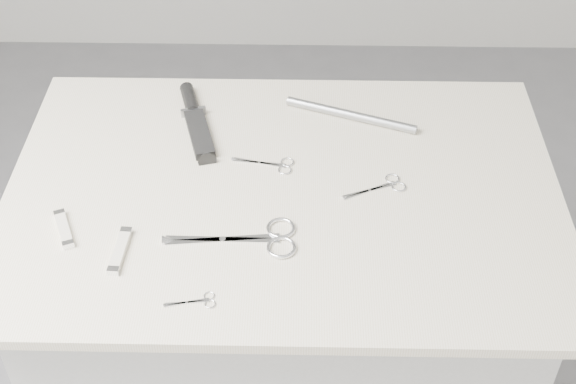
{
  "coord_description": "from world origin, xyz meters",
  "views": [
    {
      "loc": [
        0.03,
        -1.08,
        1.88
      ],
      "look_at": [
        0.01,
        -0.01,
        0.92
      ],
      "focal_mm": 50.0,
      "sensor_mm": 36.0,
      "label": 1
    }
  ],
  "objects_px": {
    "metal_rail": "(351,115)",
    "embroidery_scissors_a": "(384,186)",
    "large_shears": "(260,238)",
    "pocket_knife_b": "(64,229)",
    "plinth": "(284,349)",
    "tiny_scissors": "(197,301)",
    "embroidery_scissors_b": "(274,165)",
    "sheathed_knife": "(195,118)",
    "pocket_knife_a": "(120,250)"
  },
  "relations": [
    {
      "from": "metal_rail",
      "to": "embroidery_scissors_a",
      "type": "bearing_deg",
      "value": -75.64
    },
    {
      "from": "large_shears",
      "to": "pocket_knife_b",
      "type": "bearing_deg",
      "value": 174.98
    },
    {
      "from": "pocket_knife_b",
      "to": "plinth",
      "type": "bearing_deg",
      "value": -95.84
    },
    {
      "from": "large_shears",
      "to": "metal_rail",
      "type": "relative_size",
      "value": 0.82
    },
    {
      "from": "plinth",
      "to": "pocket_knife_b",
      "type": "xyz_separation_m",
      "value": [
        -0.37,
        -0.12,
        0.48
      ]
    },
    {
      "from": "plinth",
      "to": "tiny_scissors",
      "type": "bearing_deg",
      "value": -115.36
    },
    {
      "from": "plinth",
      "to": "tiny_scissors",
      "type": "xyz_separation_m",
      "value": [
        -0.13,
        -0.27,
        0.47
      ]
    },
    {
      "from": "embroidery_scissors_b",
      "to": "tiny_scissors",
      "type": "height_order",
      "value": "same"
    },
    {
      "from": "sheathed_knife",
      "to": "tiny_scissors",
      "type": "bearing_deg",
      "value": 170.93
    },
    {
      "from": "large_shears",
      "to": "embroidery_scissors_a",
      "type": "xyz_separation_m",
      "value": [
        0.22,
        0.14,
        -0.0
      ]
    },
    {
      "from": "embroidery_scissors_a",
      "to": "sheathed_knife",
      "type": "xyz_separation_m",
      "value": [
        -0.36,
        0.19,
        0.01
      ]
    },
    {
      "from": "embroidery_scissors_a",
      "to": "embroidery_scissors_b",
      "type": "height_order",
      "value": "same"
    },
    {
      "from": "plinth",
      "to": "sheathed_knife",
      "type": "distance_m",
      "value": 0.55
    },
    {
      "from": "plinth",
      "to": "pocket_knife_a",
      "type": "xyz_separation_m",
      "value": [
        -0.26,
        -0.16,
        0.48
      ]
    },
    {
      "from": "plinth",
      "to": "large_shears",
      "type": "distance_m",
      "value": 0.49
    },
    {
      "from": "large_shears",
      "to": "sheathed_knife",
      "type": "relative_size",
      "value": 0.95
    },
    {
      "from": "sheathed_knife",
      "to": "pocket_knife_b",
      "type": "bearing_deg",
      "value": 133.54
    },
    {
      "from": "embroidery_scissors_b",
      "to": "pocket_knife_b",
      "type": "bearing_deg",
      "value": -142.34
    },
    {
      "from": "plinth",
      "to": "pocket_knife_a",
      "type": "height_order",
      "value": "pocket_knife_a"
    },
    {
      "from": "metal_rail",
      "to": "pocket_knife_a",
      "type": "bearing_deg",
      "value": -136.1
    },
    {
      "from": "large_shears",
      "to": "pocket_knife_b",
      "type": "xyz_separation_m",
      "value": [
        -0.33,
        0.01,
        0.0
      ]
    },
    {
      "from": "plinth",
      "to": "metal_rail",
      "type": "xyz_separation_m",
      "value": [
        0.13,
        0.21,
        0.48
      ]
    },
    {
      "from": "pocket_knife_b",
      "to": "sheathed_knife",
      "type": "bearing_deg",
      "value": -54.18
    },
    {
      "from": "embroidery_scissors_b",
      "to": "metal_rail",
      "type": "relative_size",
      "value": 0.43
    },
    {
      "from": "large_shears",
      "to": "metal_rail",
      "type": "bearing_deg",
      "value": 61.63
    },
    {
      "from": "pocket_knife_a",
      "to": "embroidery_scissors_a",
      "type": "bearing_deg",
      "value": -65.14
    },
    {
      "from": "plinth",
      "to": "metal_rail",
      "type": "relative_size",
      "value": 3.34
    },
    {
      "from": "sheathed_knife",
      "to": "pocket_knife_b",
      "type": "relative_size",
      "value": 2.56
    },
    {
      "from": "tiny_scissors",
      "to": "pocket_knife_b",
      "type": "height_order",
      "value": "pocket_knife_b"
    },
    {
      "from": "embroidery_scissors_a",
      "to": "pocket_knife_b",
      "type": "relative_size",
      "value": 1.29
    },
    {
      "from": "sheathed_knife",
      "to": "metal_rail",
      "type": "relative_size",
      "value": 0.87
    },
    {
      "from": "embroidery_scissors_a",
      "to": "metal_rail",
      "type": "relative_size",
      "value": 0.44
    },
    {
      "from": "large_shears",
      "to": "embroidery_scissors_a",
      "type": "bearing_deg",
      "value": 29.74
    },
    {
      "from": "embroidery_scissors_b",
      "to": "pocket_knife_a",
      "type": "xyz_separation_m",
      "value": [
        -0.25,
        -0.23,
        0.0
      ]
    },
    {
      "from": "embroidery_scissors_b",
      "to": "metal_rail",
      "type": "height_order",
      "value": "metal_rail"
    },
    {
      "from": "sheathed_knife",
      "to": "metal_rail",
      "type": "height_order",
      "value": "sheathed_knife"
    },
    {
      "from": "large_shears",
      "to": "tiny_scissors",
      "type": "distance_m",
      "value": 0.17
    },
    {
      "from": "pocket_knife_a",
      "to": "embroidery_scissors_b",
      "type": "bearing_deg",
      "value": -43.25
    },
    {
      "from": "tiny_scissors",
      "to": "pocket_knife_a",
      "type": "distance_m",
      "value": 0.17
    },
    {
      "from": "tiny_scissors",
      "to": "plinth",
      "type": "bearing_deg",
      "value": 54.3
    },
    {
      "from": "embroidery_scissors_b",
      "to": "metal_rail",
      "type": "bearing_deg",
      "value": 55.27
    },
    {
      "from": "large_shears",
      "to": "metal_rail",
      "type": "xyz_separation_m",
      "value": [
        0.16,
        0.34,
        0.01
      ]
    },
    {
      "from": "plinth",
      "to": "sheathed_knife",
      "type": "bearing_deg",
      "value": 131.94
    },
    {
      "from": "plinth",
      "to": "embroidery_scissors_a",
      "type": "distance_m",
      "value": 0.51
    },
    {
      "from": "sheathed_knife",
      "to": "pocket_knife_a",
      "type": "distance_m",
      "value": 0.37
    },
    {
      "from": "sheathed_knife",
      "to": "pocket_knife_b",
      "type": "height_order",
      "value": "sheathed_knife"
    },
    {
      "from": "tiny_scissors",
      "to": "pocket_knife_a",
      "type": "relative_size",
      "value": 0.78
    },
    {
      "from": "plinth",
      "to": "embroidery_scissors_b",
      "type": "relative_size",
      "value": 7.74
    },
    {
      "from": "sheathed_knife",
      "to": "pocket_knife_a",
      "type": "height_order",
      "value": "sheathed_knife"
    },
    {
      "from": "large_shears",
      "to": "pocket_knife_a",
      "type": "bearing_deg",
      "value": -173.89
    }
  ]
}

